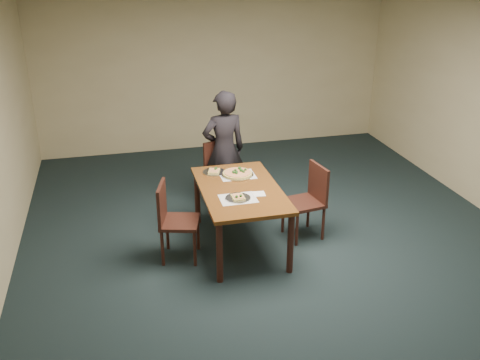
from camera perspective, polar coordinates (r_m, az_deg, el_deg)
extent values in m
plane|color=black|center=(6.19, 4.88, -8.52)|extent=(8.00, 8.00, 0.00)
plane|color=#CABA8C|center=(9.31, -2.75, 11.84)|extent=(6.00, 0.00, 6.00)
plane|color=white|center=(5.28, 5.96, 18.25)|extent=(8.00, 8.00, 0.00)
cube|color=#512B10|center=(6.12, 0.00, -1.05)|extent=(0.90, 1.50, 0.04)
cylinder|color=black|center=(5.63, -2.19, -7.76)|extent=(0.07, 0.07, 0.70)
cylinder|color=black|center=(6.83, -4.57, -1.91)|extent=(0.07, 0.07, 0.70)
cylinder|color=black|center=(5.81, 5.41, -6.78)|extent=(0.07, 0.07, 0.70)
cylinder|color=black|center=(6.98, 1.75, -1.26)|extent=(0.07, 0.07, 0.70)
cube|color=black|center=(7.19, -1.61, 0.35)|extent=(0.54, 0.54, 0.04)
cylinder|color=black|center=(7.06, -2.02, -2.20)|extent=(0.04, 0.04, 0.43)
cylinder|color=black|center=(7.34, -3.53, -1.19)|extent=(0.04, 0.04, 0.43)
cylinder|color=black|center=(7.24, 0.38, -1.50)|extent=(0.04, 0.04, 0.43)
cylinder|color=black|center=(7.51, -1.18, -0.55)|extent=(0.04, 0.04, 0.43)
cube|color=black|center=(7.25, -2.45, 2.59)|extent=(0.41, 0.18, 0.44)
cube|color=black|center=(6.04, -6.44, -4.50)|extent=(0.52, 0.52, 0.04)
cylinder|color=black|center=(5.98, -4.84, -7.33)|extent=(0.04, 0.04, 0.43)
cylinder|color=black|center=(6.03, -8.27, -7.24)|extent=(0.04, 0.04, 0.43)
cylinder|color=black|center=(6.29, -4.50, -5.66)|extent=(0.04, 0.04, 0.43)
cylinder|color=black|center=(6.34, -7.75, -5.58)|extent=(0.04, 0.04, 0.43)
cube|color=black|center=(5.96, -8.35, -2.42)|extent=(0.15, 0.41, 0.44)
cube|color=black|center=(6.50, 6.81, -2.44)|extent=(0.48, 0.48, 0.04)
cylinder|color=black|center=(6.66, 4.60, -3.91)|extent=(0.04, 0.04, 0.43)
cylinder|color=black|center=(6.82, 7.30, -3.35)|extent=(0.04, 0.04, 0.43)
cylinder|color=black|center=(6.38, 6.09, -5.27)|extent=(0.04, 0.04, 0.43)
cylinder|color=black|center=(6.55, 8.86, -4.64)|extent=(0.04, 0.04, 0.43)
cube|color=black|center=(6.49, 8.37, -0.24)|extent=(0.10, 0.42, 0.44)
imported|color=black|center=(7.12, -1.72, 3.21)|extent=(0.63, 0.45, 1.61)
cube|color=white|center=(6.46, -0.28, 0.52)|extent=(0.42, 0.32, 0.00)
cube|color=white|center=(5.86, -0.21, -1.99)|extent=(0.40, 0.30, 0.00)
cylinder|color=silver|center=(6.46, -0.28, 0.58)|extent=(0.39, 0.39, 0.01)
cylinder|color=tan|center=(6.45, -0.28, 0.71)|extent=(0.35, 0.35, 0.02)
cylinder|color=#FCD583|center=(6.45, -0.28, 0.83)|extent=(0.32, 0.32, 0.01)
sphere|color=#173F13|center=(6.53, -0.04, 1.27)|extent=(0.04, 0.04, 0.04)
sphere|color=#173F13|center=(6.43, 0.38, 0.91)|extent=(0.03, 0.03, 0.03)
sphere|color=#173F13|center=(6.41, -0.67, 0.83)|extent=(0.04, 0.04, 0.04)
sphere|color=#173F13|center=(6.47, 0.16, 1.03)|extent=(0.03, 0.03, 0.03)
sphere|color=#173F13|center=(6.43, -0.71, 0.90)|extent=(0.03, 0.03, 0.03)
sphere|color=#173F13|center=(6.48, -0.50, 1.07)|extent=(0.03, 0.03, 0.03)
sphere|color=#173F13|center=(6.39, -0.38, 0.75)|extent=(0.03, 0.03, 0.03)
sphere|color=#173F13|center=(6.49, 0.57, 1.11)|extent=(0.03, 0.03, 0.03)
sphere|color=#173F13|center=(6.42, -0.36, 0.88)|extent=(0.03, 0.03, 0.03)
sphere|color=#173F13|center=(6.46, 0.12, 1.05)|extent=(0.04, 0.04, 0.04)
cylinder|color=silver|center=(5.85, -0.21, -1.94)|extent=(0.28, 0.28, 0.01)
cube|color=tan|center=(5.85, -0.21, -1.82)|extent=(0.13, 0.17, 0.02)
cube|color=#FCD583|center=(5.84, -0.22, -1.73)|extent=(0.10, 0.14, 0.01)
sphere|color=#173F13|center=(5.82, 0.08, -1.69)|extent=(0.03, 0.03, 0.03)
sphere|color=#173F13|center=(5.80, -0.37, -1.79)|extent=(0.03, 0.03, 0.03)
cylinder|color=silver|center=(6.55, -2.79, 0.86)|extent=(0.28, 0.28, 0.01)
cube|color=tan|center=(6.55, -2.79, 0.97)|extent=(0.18, 0.20, 0.02)
cube|color=#FCD583|center=(6.54, -2.79, 1.06)|extent=(0.14, 0.17, 0.01)
sphere|color=#173F13|center=(6.57, -2.53, 1.28)|extent=(0.03, 0.03, 0.03)
sphere|color=#173F13|center=(6.55, -2.65, 1.20)|extent=(0.03, 0.03, 0.03)
cube|color=white|center=(5.96, 2.01, -1.50)|extent=(0.15, 0.15, 0.01)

